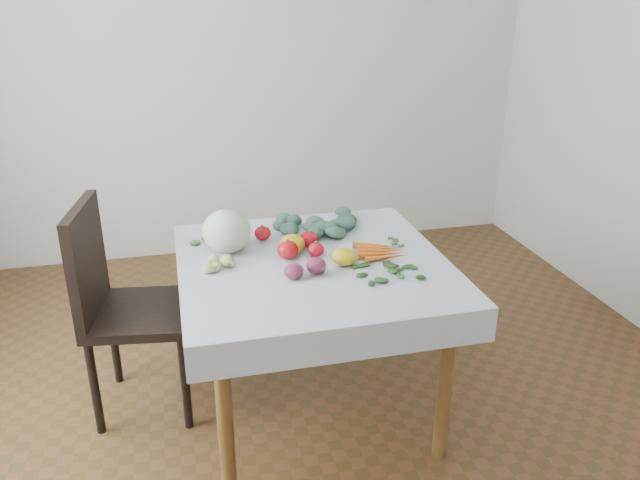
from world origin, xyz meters
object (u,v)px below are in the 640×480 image
at_px(table, 313,283).
at_px(cabbage, 226,231).
at_px(heirloom_back, 292,244).
at_px(chair, 118,297).
at_px(carrot_bunch, 380,251).

distance_m(table, cabbage, 0.44).
relative_size(cabbage, heirloom_back, 1.86).
bearing_deg(cabbage, chair, 174.76).
distance_m(chair, carrot_bunch, 1.17).
xyz_separation_m(chair, carrot_bunch, (1.13, -0.24, 0.20)).
relative_size(chair, carrot_bunch, 4.89).
bearing_deg(carrot_bunch, cabbage, 163.46).
relative_size(table, carrot_bunch, 4.91).
bearing_deg(chair, cabbage, -5.24).
distance_m(cabbage, carrot_bunch, 0.67).
relative_size(table, heirloom_back, 8.80).
bearing_deg(carrot_bunch, chair, 168.23).
height_order(heirloom_back, carrot_bunch, heirloom_back).
bearing_deg(heirloom_back, chair, 171.12).
relative_size(cabbage, carrot_bunch, 1.04).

